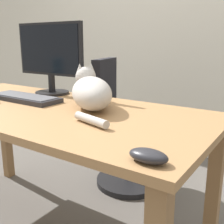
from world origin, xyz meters
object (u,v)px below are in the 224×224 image
Objects in this scene: office_chair at (123,132)px; keyboard at (24,98)px; monitor at (50,56)px; computer_mouse at (148,156)px; cat at (91,91)px.

office_chair is 2.10× the size of keyboard.
office_chair is 0.79m from keyboard.
monitor is at bearing -115.08° from office_chair.
keyboard is at bearing 159.53° from computer_mouse.
cat is at bearing 8.99° from keyboard.
monitor is 4.37× the size of computer_mouse.
cat is (0.20, -0.62, 0.41)m from office_chair.
monitor is at bearing 93.09° from keyboard.
keyboard is 0.98m from computer_mouse.
computer_mouse is (0.51, -0.41, -0.06)m from cat.
cat is (0.42, -0.15, -0.15)m from monitor.
office_chair is 8.39× the size of computer_mouse.
office_chair is 0.76m from monitor.
cat is 4.18× the size of computer_mouse.
monitor is at bearing 160.03° from cat.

